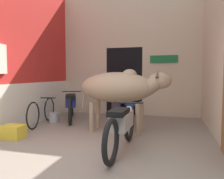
% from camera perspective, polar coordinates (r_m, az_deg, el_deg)
% --- Properties ---
extents(ground_plane, '(30.00, 30.00, 0.00)m').
position_cam_1_polar(ground_plane, '(3.46, -9.39, -18.77)').
color(ground_plane, gray).
extents(wall_left_shopfront, '(0.25, 4.16, 3.97)m').
position_cam_1_polar(wall_left_shopfront, '(6.21, -21.61, 9.10)').
color(wall_left_shopfront, red).
rests_on(wall_left_shopfront, ground_plane).
extents(wall_back_with_doorway, '(4.51, 0.93, 3.97)m').
position_cam_1_polar(wall_back_with_doorway, '(7.46, 4.31, 6.44)').
color(wall_back_with_doorway, beige).
rests_on(wall_back_with_doorway, ground_plane).
extents(wall_right_with_door, '(0.22, 4.16, 3.97)m').
position_cam_1_polar(wall_right_with_door, '(5.08, 26.83, 10.56)').
color(wall_right_with_door, beige).
rests_on(wall_right_with_door, ground_plane).
extents(cow, '(2.14, 0.84, 1.46)m').
position_cam_1_polar(cow, '(5.02, 2.15, 0.51)').
color(cow, tan).
rests_on(cow, ground_plane).
extents(motorcycle_near, '(0.58, 1.96, 0.80)m').
position_cam_1_polar(motorcycle_near, '(3.84, 2.53, -9.25)').
color(motorcycle_near, black).
rests_on(motorcycle_near, ground_plane).
extents(motorcycle_far, '(0.89, 1.83, 0.82)m').
position_cam_1_polar(motorcycle_far, '(6.49, -10.66, -3.82)').
color(motorcycle_far, black).
rests_on(motorcycle_far, ground_plane).
extents(bicycle, '(0.44, 1.67, 0.69)m').
position_cam_1_polar(bicycle, '(6.12, -17.83, -5.53)').
color(bicycle, black).
rests_on(bicycle, ground_plane).
extents(shopkeeper_seated, '(0.38, 0.34, 1.22)m').
position_cam_1_polar(shopkeeper_seated, '(6.86, 1.33, -1.84)').
color(shopkeeper_seated, '#3D3842').
rests_on(shopkeeper_seated, ground_plane).
extents(plastic_stool, '(0.32, 0.32, 0.42)m').
position_cam_1_polar(plastic_stool, '(6.85, 4.69, -5.41)').
color(plastic_stool, '#2856B2').
rests_on(plastic_stool, ground_plane).
extents(crate, '(0.44, 0.32, 0.28)m').
position_cam_1_polar(crate, '(5.07, -24.42, -10.03)').
color(crate, gold).
rests_on(crate, ground_plane).
extents(bucket, '(0.26, 0.26, 0.26)m').
position_cam_1_polar(bucket, '(6.37, -14.97, -7.08)').
color(bucket, '#A8A8B2').
rests_on(bucket, ground_plane).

